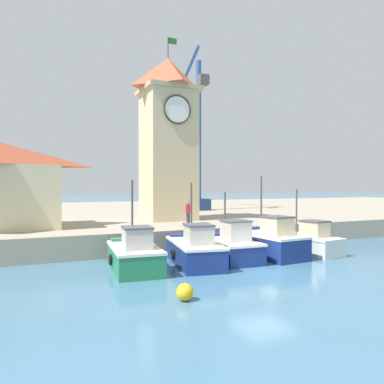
{
  "coord_description": "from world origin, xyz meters",
  "views": [
    {
      "loc": [
        -9.8,
        -14.0,
        3.92
      ],
      "look_at": [
        0.11,
        8.03,
        3.5
      ],
      "focal_mm": 35.0,
      "sensor_mm": 36.0,
      "label": 1
    }
  ],
  "objects_px": {
    "fishing_boat_left_outer": "(194,250)",
    "port_crane_near": "(198,151)",
    "mooring_buoy": "(185,292)",
    "fishing_boat_left_inner": "(230,247)",
    "dock_worker_near_tower": "(188,213)",
    "fishing_boat_far_left": "(134,255)",
    "clock_tower": "(168,135)",
    "fishing_boat_mid_left": "(268,242)",
    "fishing_boat_center": "(304,241)"
  },
  "relations": [
    {
      "from": "fishing_boat_left_outer",
      "to": "port_crane_near",
      "type": "height_order",
      "value": "port_crane_near"
    },
    {
      "from": "port_crane_near",
      "to": "mooring_buoy",
      "type": "xyz_separation_m",
      "value": [
        -11.83,
        -24.26,
        -7.26
      ]
    },
    {
      "from": "fishing_boat_left_inner",
      "to": "dock_worker_near_tower",
      "type": "xyz_separation_m",
      "value": [
        -0.39,
        4.54,
        1.44
      ]
    },
    {
      "from": "fishing_boat_far_left",
      "to": "clock_tower",
      "type": "relative_size",
      "value": 0.33
    },
    {
      "from": "fishing_boat_mid_left",
      "to": "fishing_boat_left_inner",
      "type": "bearing_deg",
      "value": -178.96
    },
    {
      "from": "fishing_boat_center",
      "to": "dock_worker_near_tower",
      "type": "height_order",
      "value": "fishing_boat_center"
    },
    {
      "from": "fishing_boat_left_outer",
      "to": "mooring_buoy",
      "type": "relative_size",
      "value": 8.43
    },
    {
      "from": "fishing_boat_center",
      "to": "port_crane_near",
      "type": "height_order",
      "value": "port_crane_near"
    },
    {
      "from": "dock_worker_near_tower",
      "to": "port_crane_near",
      "type": "bearing_deg",
      "value": 62.79
    },
    {
      "from": "port_crane_near",
      "to": "dock_worker_near_tower",
      "type": "distance_m",
      "value": 17.02
    },
    {
      "from": "fishing_boat_far_left",
      "to": "port_crane_near",
      "type": "height_order",
      "value": "port_crane_near"
    },
    {
      "from": "fishing_boat_mid_left",
      "to": "fishing_boat_center",
      "type": "distance_m",
      "value": 2.66
    },
    {
      "from": "fishing_boat_left_outer",
      "to": "mooring_buoy",
      "type": "distance_m",
      "value": 5.84
    },
    {
      "from": "port_crane_near",
      "to": "fishing_boat_left_inner",
      "type": "bearing_deg",
      "value": -110.3
    },
    {
      "from": "fishing_boat_center",
      "to": "fishing_boat_mid_left",
      "type": "bearing_deg",
      "value": -177.01
    },
    {
      "from": "fishing_boat_left_outer",
      "to": "clock_tower",
      "type": "relative_size",
      "value": 0.36
    },
    {
      "from": "fishing_boat_left_outer",
      "to": "clock_tower",
      "type": "distance_m",
      "value": 12.39
    },
    {
      "from": "fishing_boat_left_inner",
      "to": "port_crane_near",
      "type": "xyz_separation_m",
      "value": [
        6.99,
        18.9,
        6.84
      ]
    },
    {
      "from": "fishing_boat_mid_left",
      "to": "dock_worker_near_tower",
      "type": "xyz_separation_m",
      "value": [
        -2.86,
        4.5,
        1.37
      ]
    },
    {
      "from": "fishing_boat_left_inner",
      "to": "fishing_boat_mid_left",
      "type": "relative_size",
      "value": 0.89
    },
    {
      "from": "fishing_boat_mid_left",
      "to": "mooring_buoy",
      "type": "distance_m",
      "value": 9.1
    },
    {
      "from": "fishing_boat_far_left",
      "to": "fishing_boat_center",
      "type": "height_order",
      "value": "fishing_boat_far_left"
    },
    {
      "from": "fishing_boat_far_left",
      "to": "fishing_boat_left_outer",
      "type": "height_order",
      "value": "fishing_boat_far_left"
    },
    {
      "from": "fishing_boat_left_inner",
      "to": "mooring_buoy",
      "type": "bearing_deg",
      "value": -132.09
    },
    {
      "from": "clock_tower",
      "to": "dock_worker_near_tower",
      "type": "distance_m",
      "value": 7.64
    },
    {
      "from": "fishing_boat_left_outer",
      "to": "port_crane_near",
      "type": "xyz_separation_m",
      "value": [
        9.11,
        19.11,
        6.83
      ]
    },
    {
      "from": "fishing_boat_far_left",
      "to": "port_crane_near",
      "type": "xyz_separation_m",
      "value": [
        12.16,
        19.07,
        6.84
      ]
    },
    {
      "from": "port_crane_near",
      "to": "dock_worker_near_tower",
      "type": "xyz_separation_m",
      "value": [
        -7.38,
        -14.35,
        -5.39
      ]
    },
    {
      "from": "fishing_boat_far_left",
      "to": "fishing_boat_left_inner",
      "type": "height_order",
      "value": "fishing_boat_far_left"
    },
    {
      "from": "fishing_boat_center",
      "to": "mooring_buoy",
      "type": "bearing_deg",
      "value": -150.91
    },
    {
      "from": "dock_worker_near_tower",
      "to": "fishing_boat_left_outer",
      "type": "bearing_deg",
      "value": -110.04
    },
    {
      "from": "dock_worker_near_tower",
      "to": "fishing_boat_mid_left",
      "type": "bearing_deg",
      "value": -57.58
    },
    {
      "from": "mooring_buoy",
      "to": "dock_worker_near_tower",
      "type": "xyz_separation_m",
      "value": [
        4.45,
        9.9,
        1.87
      ]
    },
    {
      "from": "fishing_boat_left_outer",
      "to": "fishing_boat_left_inner",
      "type": "bearing_deg",
      "value": 5.55
    },
    {
      "from": "fishing_boat_far_left",
      "to": "fishing_boat_mid_left",
      "type": "height_order",
      "value": "fishing_boat_mid_left"
    },
    {
      "from": "fishing_boat_left_outer",
      "to": "fishing_boat_mid_left",
      "type": "bearing_deg",
      "value": 3.13
    },
    {
      "from": "fishing_boat_mid_left",
      "to": "fishing_boat_center",
      "type": "relative_size",
      "value": 0.98
    },
    {
      "from": "fishing_boat_left_inner",
      "to": "fishing_boat_center",
      "type": "relative_size",
      "value": 0.88
    },
    {
      "from": "fishing_boat_far_left",
      "to": "dock_worker_near_tower",
      "type": "distance_m",
      "value": 6.87
    },
    {
      "from": "fishing_boat_mid_left",
      "to": "port_crane_near",
      "type": "height_order",
      "value": "port_crane_near"
    },
    {
      "from": "dock_worker_near_tower",
      "to": "fishing_boat_center",
      "type": "bearing_deg",
      "value": -38.36
    },
    {
      "from": "fishing_boat_left_outer",
      "to": "mooring_buoy",
      "type": "xyz_separation_m",
      "value": [
        -2.72,
        -5.15,
        -0.43
      ]
    },
    {
      "from": "mooring_buoy",
      "to": "fishing_boat_mid_left",
      "type": "bearing_deg",
      "value": 36.48
    },
    {
      "from": "fishing_boat_left_inner",
      "to": "dock_worker_near_tower",
      "type": "distance_m",
      "value": 4.78
    },
    {
      "from": "fishing_boat_far_left",
      "to": "fishing_boat_mid_left",
      "type": "xyz_separation_m",
      "value": [
        7.63,
        0.22,
        0.08
      ]
    },
    {
      "from": "fishing_boat_left_outer",
      "to": "clock_tower",
      "type": "height_order",
      "value": "clock_tower"
    },
    {
      "from": "clock_tower",
      "to": "fishing_boat_left_inner",
      "type": "bearing_deg",
      "value": -91.31
    },
    {
      "from": "fishing_boat_left_outer",
      "to": "port_crane_near",
      "type": "bearing_deg",
      "value": 64.5
    },
    {
      "from": "fishing_boat_left_inner",
      "to": "mooring_buoy",
      "type": "height_order",
      "value": "fishing_boat_left_inner"
    },
    {
      "from": "fishing_boat_center",
      "to": "dock_worker_near_tower",
      "type": "bearing_deg",
      "value": 141.64
    }
  ]
}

